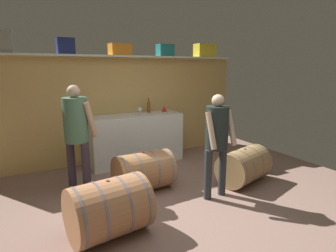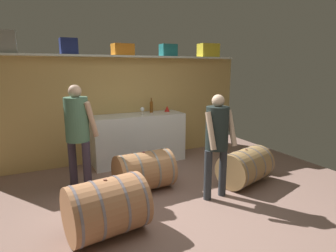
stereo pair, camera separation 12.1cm
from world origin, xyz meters
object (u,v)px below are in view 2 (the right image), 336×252
at_px(wine_barrel_near, 106,207).
at_px(wine_glass, 142,109).
at_px(wine_barrel_flank, 245,167).
at_px(work_cabinet, 138,138).
at_px(winemaker_pouring, 78,127).
at_px(wine_barrel_far, 144,171).
at_px(toolcase_orange, 123,50).
at_px(toolcase_yellow, 208,50).
at_px(red_funnel, 167,109).
at_px(toolcase_teal, 168,50).
at_px(wine_bottle_amber, 151,106).
at_px(visitor_tasting, 217,136).
at_px(toolcase_navy, 69,46).
at_px(toolcase_grey, 1,42).

bearing_deg(wine_barrel_near, wine_glass, 51.66).
height_order(wine_barrel_near, wine_barrel_flank, wine_barrel_near).
xyz_separation_m(work_cabinet, winemaker_pouring, (-1.25, -0.87, 0.51)).
bearing_deg(wine_barrel_far, toolcase_orange, 80.45).
relative_size(toolcase_yellow, work_cabinet, 0.23).
bearing_deg(wine_barrel_far, red_funnel, 49.55).
xyz_separation_m(toolcase_teal, wine_barrel_far, (-1.13, -1.48, -1.89)).
bearing_deg(toolcase_orange, wine_glass, -50.13).
bearing_deg(wine_bottle_amber, visitor_tasting, -86.78).
relative_size(toolcase_teal, wine_barrel_flank, 0.32).
xyz_separation_m(red_funnel, winemaker_pouring, (-1.92, -0.96, -0.03)).
bearing_deg(wine_barrel_flank, wine_glass, 107.06).
bearing_deg(toolcase_yellow, toolcase_navy, -175.45).
distance_m(toolcase_orange, wine_glass, 1.18).
distance_m(work_cabinet, wine_barrel_far, 1.34).
distance_m(toolcase_teal, work_cabinet, 1.89).
distance_m(wine_glass, wine_barrel_near, 2.56).
bearing_deg(wine_bottle_amber, winemaker_pouring, -147.95).
xyz_separation_m(toolcase_orange, wine_barrel_far, (-0.17, -1.48, -1.88)).
xyz_separation_m(toolcase_grey, winemaker_pouring, (0.92, -1.08, -1.26)).
height_order(toolcase_grey, winemaker_pouring, toolcase_grey).
distance_m(toolcase_orange, red_funnel, 1.46).
bearing_deg(toolcase_teal, work_cabinet, -164.64).
distance_m(toolcase_navy, visitor_tasting, 3.01).
height_order(toolcase_grey, wine_bottle_amber, toolcase_grey).
bearing_deg(toolcase_navy, wine_glass, -14.24).
distance_m(toolcase_grey, winemaker_pouring, 1.90).
xyz_separation_m(wine_bottle_amber, wine_barrel_near, (-1.51, -2.32, -0.75)).
bearing_deg(visitor_tasting, wine_barrel_near, 4.25).
bearing_deg(wine_glass, toolcase_orange, 132.90).
relative_size(wine_barrel_flank, winemaker_pouring, 0.61).
bearing_deg(wine_glass, wine_barrel_far, -110.14).
bearing_deg(winemaker_pouring, wine_barrel_flank, 33.18).
bearing_deg(wine_barrel_far, winemaker_pouring, 152.31).
bearing_deg(toolcase_teal, toolcase_grey, 179.91).
xyz_separation_m(toolcase_navy, wine_glass, (1.23, -0.29, -1.15)).
relative_size(red_funnel, wine_barrel_flank, 0.12).
bearing_deg(red_funnel, winemaker_pouring, -153.50).
relative_size(wine_glass, red_funnel, 1.30).
bearing_deg(toolcase_navy, toolcase_yellow, -1.14).
bearing_deg(wine_barrel_near, winemaker_pouring, 85.38).
distance_m(toolcase_navy, winemaker_pouring, 1.63).
distance_m(wine_barrel_near, visitor_tasting, 1.75).
relative_size(toolcase_yellow, wine_bottle_amber, 1.40).
bearing_deg(toolcase_yellow, wine_barrel_near, -135.87).
xyz_separation_m(work_cabinet, wine_glass, (0.07, -0.08, 0.58)).
height_order(work_cabinet, wine_barrel_near, work_cabinet).
xyz_separation_m(toolcase_orange, work_cabinet, (0.20, -0.21, -1.70)).
bearing_deg(wine_bottle_amber, wine_barrel_near, -123.14).
relative_size(toolcase_grey, toolcase_teal, 1.30).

